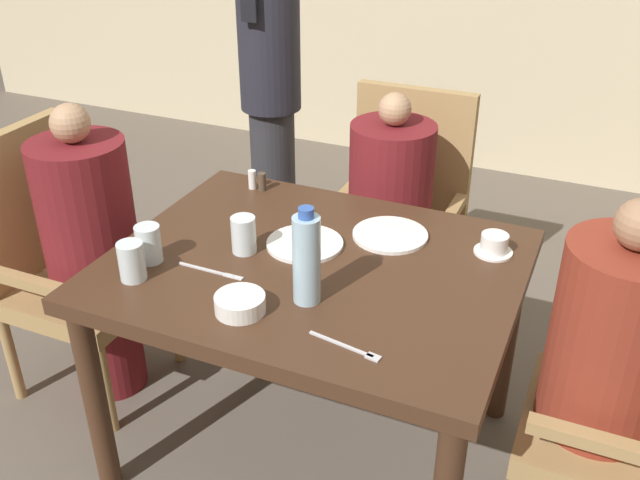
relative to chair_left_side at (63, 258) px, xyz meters
The scene contains 20 objects.
ground_plane 1.12m from the chair_left_side, ahead, with size 16.00×16.00×0.00m, color #60564C.
dining_table 1.00m from the chair_left_side, ahead, with size 1.20×0.95×0.74m.
chair_left_side is the anchor object (origin of this frame).
diner_in_left_chair 0.16m from the chair_left_side, ahead, with size 0.32×0.32×1.11m.
chair_far_side 1.31m from the chair_left_side, 41.25° to the left, with size 0.49×0.49×0.98m.
diner_in_far_chair 1.22m from the chair_left_side, 36.03° to the left, with size 0.32×0.32×1.05m.
diner_in_right_chair 1.83m from the chair_left_side, ahead, with size 0.32×0.32×1.11m.
standing_host 1.23m from the chair_left_side, 77.00° to the left, with size 0.28×0.31×1.62m.
plate_main_left 1.19m from the chair_left_side, 11.75° to the left, with size 0.24×0.24×0.01m.
plate_main_right 0.95m from the chair_left_side, ahead, with size 0.24×0.24×0.01m.
teacup_with_saucer 1.51m from the chair_left_side, 10.27° to the left, with size 0.12×0.12×0.06m.
bowl_small 1.00m from the chair_left_side, 18.63° to the right, with size 0.14×0.14×0.05m.
water_bottle 1.13m from the chair_left_side, 10.17° to the right, with size 0.07×0.07×0.28m.
glass_tall_near 0.64m from the chair_left_side, 18.91° to the right, with size 0.07×0.07×0.11m.
glass_tall_mid 0.82m from the chair_left_side, ahead, with size 0.07×0.07×0.11m.
glass_tall_far 0.69m from the chair_left_side, 27.26° to the right, with size 0.07×0.07×0.11m.
salt_shaker 0.74m from the chair_left_side, 33.39° to the left, with size 0.03×0.03×0.07m.
pepper_shaker 0.77m from the chair_left_side, 31.69° to the left, with size 0.03×0.03×0.07m.
fork_beside_plate 1.31m from the chair_left_side, 15.38° to the right, with size 0.20×0.05×0.00m.
knife_beside_plate 0.80m from the chair_left_side, 12.72° to the right, with size 0.21×0.02×0.00m.
Camera 1 is at (0.74, -1.64, 1.82)m, focal length 40.00 mm.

